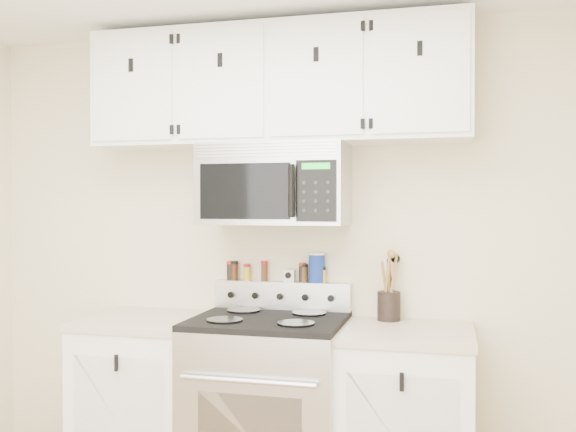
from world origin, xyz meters
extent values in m
cube|color=beige|center=(0.00, 1.75, 1.25)|extent=(3.50, 0.01, 2.50)
cube|color=#B7B7BA|center=(0.00, 1.43, 0.46)|extent=(0.76, 0.65, 0.92)
cube|color=black|center=(0.00, 1.43, 0.94)|extent=(0.76, 0.65, 0.03)
cube|color=#B7B7BA|center=(0.00, 1.71, 1.03)|extent=(0.76, 0.08, 0.15)
cylinder|color=black|center=(-0.18, 1.28, 0.96)|extent=(0.18, 0.18, 0.01)
cylinder|color=black|center=(0.18, 1.28, 0.96)|extent=(0.18, 0.18, 0.01)
cylinder|color=black|center=(-0.18, 1.57, 0.96)|extent=(0.18, 0.18, 0.01)
cylinder|color=black|center=(0.18, 1.57, 0.96)|extent=(0.18, 0.18, 0.01)
cube|color=white|center=(-0.69, 1.45, 0.44)|extent=(0.62, 0.60, 0.88)
cube|color=tan|center=(-0.69, 1.45, 0.90)|extent=(0.64, 0.62, 0.04)
cube|color=white|center=(0.69, 1.45, 0.44)|extent=(0.62, 0.60, 0.88)
cube|color=tan|center=(0.69, 1.45, 0.90)|extent=(0.64, 0.62, 0.04)
cube|color=#9E9EA3|center=(0.00, 1.56, 1.63)|extent=(0.76, 0.38, 0.42)
cube|color=#B7B7BA|center=(0.00, 1.36, 1.80)|extent=(0.73, 0.01, 0.08)
cube|color=black|center=(-0.10, 1.36, 1.59)|extent=(0.47, 0.01, 0.28)
cube|color=black|center=(0.26, 1.36, 1.59)|extent=(0.20, 0.01, 0.30)
cylinder|color=black|center=(0.15, 1.33, 1.59)|extent=(0.03, 0.03, 0.26)
cube|color=white|center=(0.00, 1.58, 2.15)|extent=(2.00, 0.33, 0.62)
cube|color=white|center=(-0.75, 1.41, 2.15)|extent=(0.46, 0.01, 0.57)
cube|color=black|center=(-0.75, 1.41, 2.26)|extent=(0.02, 0.01, 0.07)
cube|color=white|center=(-0.25, 1.41, 2.15)|extent=(0.46, 0.01, 0.57)
cube|color=black|center=(-0.25, 1.41, 2.26)|extent=(0.03, 0.01, 0.07)
cube|color=white|center=(0.25, 1.41, 2.15)|extent=(0.46, 0.01, 0.57)
cube|color=black|center=(0.25, 1.41, 2.26)|extent=(0.03, 0.01, 0.07)
cube|color=white|center=(0.75, 1.41, 2.15)|extent=(0.46, 0.01, 0.57)
cube|color=black|center=(0.75, 1.41, 2.26)|extent=(0.02, 0.01, 0.07)
cylinder|color=black|center=(0.59, 1.66, 0.99)|extent=(0.12, 0.12, 0.15)
cylinder|color=olive|center=(0.59, 1.66, 1.11)|extent=(0.01, 0.01, 0.28)
cylinder|color=olive|center=(0.61, 1.65, 1.12)|extent=(0.01, 0.01, 0.30)
cylinder|color=olive|center=(0.57, 1.67, 1.10)|extent=(0.01, 0.01, 0.26)
cylinder|color=black|center=(0.60, 1.68, 1.10)|extent=(0.01, 0.01, 0.27)
cylinder|color=olive|center=(0.58, 1.64, 1.11)|extent=(0.01, 0.01, 0.29)
cube|color=silver|center=(0.04, 1.71, 1.13)|extent=(0.06, 0.05, 0.07)
cylinder|color=navy|center=(0.19, 1.71, 1.18)|extent=(0.09, 0.09, 0.15)
cylinder|color=white|center=(0.19, 1.71, 1.26)|extent=(0.09, 0.09, 0.01)
cylinder|color=black|center=(-0.30, 1.71, 1.15)|extent=(0.04, 0.04, 0.09)
cylinder|color=#AC1B0D|center=(-0.30, 1.71, 1.20)|extent=(0.04, 0.04, 0.02)
cylinder|color=#381C0D|center=(-0.28, 1.71, 1.15)|extent=(0.04, 0.04, 0.09)
cylinder|color=black|center=(-0.28, 1.71, 1.20)|extent=(0.04, 0.04, 0.02)
cylinder|color=gold|center=(-0.20, 1.71, 1.14)|extent=(0.04, 0.04, 0.08)
cylinder|color=#A70C1A|center=(-0.20, 1.71, 1.18)|extent=(0.04, 0.04, 0.02)
cylinder|color=#472411|center=(-0.10, 1.71, 1.15)|extent=(0.04, 0.04, 0.09)
cylinder|color=#A10C15|center=(-0.10, 1.71, 1.20)|extent=(0.04, 0.04, 0.02)
cylinder|color=black|center=(0.11, 1.71, 1.14)|extent=(0.04, 0.04, 0.09)
cylinder|color=#9D1D0C|center=(0.11, 1.71, 1.20)|extent=(0.04, 0.04, 0.02)
cylinder|color=#432E10|center=(0.12, 1.71, 1.14)|extent=(0.04, 0.04, 0.08)
cylinder|color=black|center=(0.12, 1.71, 1.19)|extent=(0.04, 0.04, 0.02)
cylinder|color=gold|center=(0.22, 1.71, 1.14)|extent=(0.04, 0.04, 0.07)
cylinder|color=black|center=(0.22, 1.71, 1.18)|extent=(0.04, 0.04, 0.02)
camera|label=1|loc=(0.89, -1.69, 1.52)|focal=40.00mm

